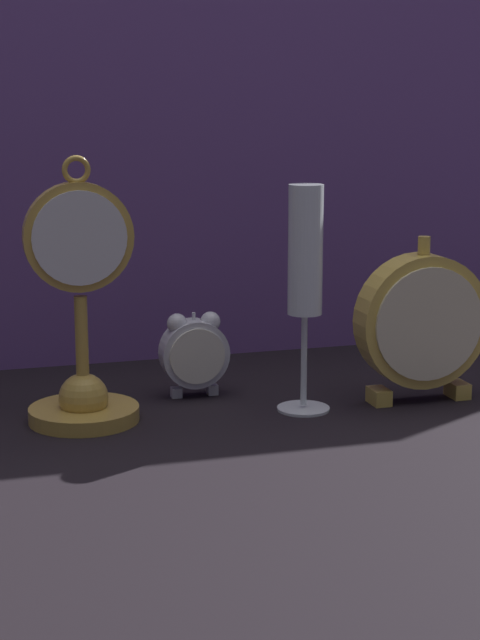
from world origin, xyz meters
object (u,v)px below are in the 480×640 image
pocket_watch_on_stand (82,336)px  champagne_flute (305,269)px  mantel_clock_silver (422,322)px  alarm_clock_twin_bell (194,350)px

pocket_watch_on_stand → champagne_flute: (0.24, -0.03, 0.07)m
pocket_watch_on_stand → mantel_clock_silver: pocket_watch_on_stand is taller
alarm_clock_twin_bell → champagne_flute: size_ratio=0.40×
alarm_clock_twin_bell → mantel_clock_silver: 0.26m
pocket_watch_on_stand → alarm_clock_twin_bell: (0.14, 0.06, -0.04)m
pocket_watch_on_stand → champagne_flute: pocket_watch_on_stand is taller
alarm_clock_twin_bell → champagne_flute: 0.17m
alarm_clock_twin_bell → mantel_clock_silver: mantel_clock_silver is taller
pocket_watch_on_stand → champagne_flute: size_ratio=1.14×
alarm_clock_twin_bell → pocket_watch_on_stand: bearing=-156.5°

